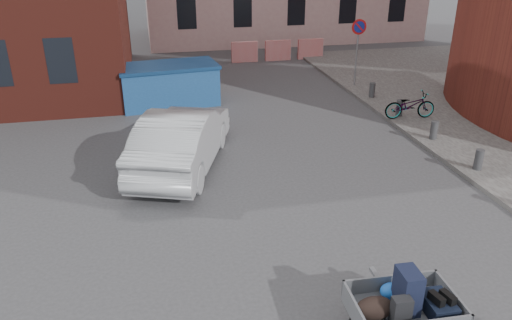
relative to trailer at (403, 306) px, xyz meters
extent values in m
plane|color=#38383A|center=(-1.22, 3.79, -0.61)|extent=(120.00, 120.00, 0.00)
cylinder|color=gray|center=(4.78, 13.29, 0.81)|extent=(0.07, 0.07, 2.60)
cylinder|color=red|center=(4.78, 13.27, 1.86)|extent=(0.60, 0.03, 0.60)
cylinder|color=navy|center=(4.78, 13.25, 1.86)|extent=(0.44, 0.03, 0.44)
cylinder|color=#3A3A3D|center=(4.78, 4.99, -0.21)|extent=(0.22, 0.22, 0.55)
cylinder|color=#3A3A3D|center=(4.78, 7.19, -0.21)|extent=(0.22, 0.22, 0.55)
cylinder|color=#3A3A3D|center=(4.78, 9.39, -0.21)|extent=(0.22, 0.22, 0.55)
cylinder|color=#3A3A3D|center=(4.78, 11.59, -0.21)|extent=(0.22, 0.22, 0.55)
cube|color=red|center=(1.28, 18.79, -0.11)|extent=(1.30, 0.18, 1.00)
cube|color=red|center=(2.98, 18.79, -0.11)|extent=(1.30, 0.18, 1.00)
cube|color=red|center=(4.68, 18.79, -0.11)|extent=(1.30, 0.18, 1.00)
cylinder|color=black|center=(0.73, -0.03, -0.39)|extent=(0.12, 0.44, 0.44)
cube|color=slate|center=(0.01, 0.00, -0.15)|extent=(1.65, 1.17, 0.08)
cube|color=slate|center=(-0.77, 0.03, 0.03)|extent=(0.09, 1.10, 0.28)
cube|color=slate|center=(0.79, -0.03, 0.03)|extent=(0.09, 1.10, 0.28)
cube|color=slate|center=(0.03, 0.53, 0.03)|extent=(1.60, 0.11, 0.28)
cube|color=slate|center=(0.05, 0.90, -0.21)|extent=(0.11, 0.70, 0.06)
cube|color=#161B34|center=(0.06, 0.05, 0.24)|extent=(0.32, 0.46, 0.70)
cube|color=black|center=(0.51, -0.12, 0.02)|extent=(0.43, 0.62, 0.25)
ellipsoid|color=black|center=(-0.49, -0.03, 0.07)|extent=(0.61, 0.39, 0.36)
cube|color=black|center=(-0.18, -0.24, 0.13)|extent=(0.29, 0.19, 0.48)
ellipsoid|color=#1752B1|center=(-0.02, 0.35, 0.01)|extent=(0.37, 0.32, 0.24)
cube|color=black|center=(0.42, -0.17, 0.21)|extent=(0.17, 0.29, 0.13)
cube|color=black|center=(0.60, -0.18, 0.21)|extent=(0.17, 0.29, 0.13)
cube|color=navy|center=(-2.77, 12.73, 0.08)|extent=(3.63, 2.14, 1.38)
cube|color=navy|center=(-2.77, 12.73, 0.83)|extent=(3.76, 2.26, 0.11)
imported|color=#A9ACB1|center=(-2.74, 7.12, 0.20)|extent=(3.24, 5.20, 1.62)
imported|color=black|center=(4.98, 9.08, -0.04)|extent=(1.76, 0.74, 0.90)
camera|label=1|loc=(-3.46, -5.35, 5.12)|focal=35.00mm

